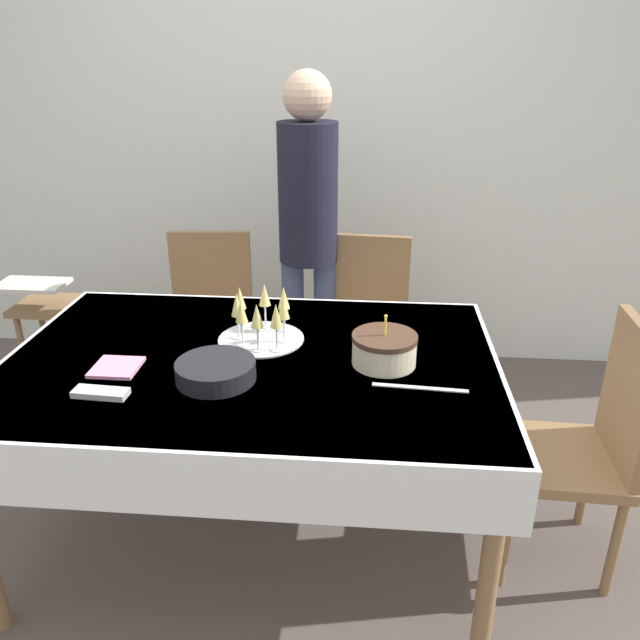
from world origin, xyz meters
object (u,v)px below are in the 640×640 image
Objects in this scene: dining_chair_far_right at (365,327)px; birthday_cake at (384,349)px; person_standing at (308,219)px; high_chair at (47,319)px; dining_chair_far_left at (211,321)px; plate_stack_main at (216,371)px; dining_chair_right_end at (586,439)px; champagne_tray at (261,317)px.

dining_chair_far_right is 0.95m from birthday_cake.
high_chair is (-1.35, -0.07, -0.54)m from person_standing.
person_standing reaches higher than dining_chair_far_left.
dining_chair_far_left is 0.70m from person_standing.
dining_chair_far_right is (0.77, 0.00, 0.00)m from dining_chair_far_left.
person_standing is at bearing 11.79° from dining_chair_far_left.
birthday_cake is 0.56m from plate_stack_main.
dining_chair_far_left is at bearing 150.13° from dining_chair_right_end.
plate_stack_main is at bearing -172.58° from dining_chair_right_end.
high_chair is (-1.17, 1.08, -0.33)m from plate_stack_main.
person_standing reaches higher than high_chair.
dining_chair_far_right is 1.19m from dining_chair_right_end.
champagne_tray is (-0.45, 0.15, 0.04)m from birthday_cake.
champagne_tray is (-0.37, -0.74, 0.36)m from dining_chair_far_right.
champagne_tray is 0.19× the size of person_standing.
dining_chair_far_right is 1.19m from plate_stack_main.
plate_stack_main is 1.63m from high_chair.
dining_chair_far_left is at bearing 117.94° from champagne_tray.
dining_chair_right_end is 0.56× the size of person_standing.
dining_chair_far_left is 4.29× the size of birthday_cake.
dining_chair_far_right is 0.59m from person_standing.
dining_chair_right_end is at bearing -42.80° from person_standing.
champagne_tray is 1.22× the size of plate_stack_main.
person_standing reaches higher than dining_chair_right_end.
birthday_cake reaches higher than dining_chair_far_right.
dining_chair_right_end is 4.29× the size of birthday_cake.
plate_stack_main is (0.30, -1.05, 0.29)m from dining_chair_far_left.
dining_chair_far_right reaches higher than plate_stack_main.
plate_stack_main is (-0.46, -1.05, 0.29)m from dining_chair_far_right.
dining_chair_far_left and dining_chair_far_right have the same top height.
champagne_tray is at bearing -31.46° from high_chair.
birthday_cake is (0.84, -0.90, 0.32)m from dining_chair_far_left.
champagne_tray is at bearing 161.23° from birthday_cake.
dining_chair_far_left is 1.33× the size of high_chair.
high_chair is at bearing 151.59° from birthday_cake.
birthday_cake is at bearing -18.77° from champagne_tray.
champagne_tray reaches higher than dining_chair_far_right.
dining_chair_right_end is at bearing 0.33° from birthday_cake.
dining_chair_right_end is (0.79, -0.89, 0.00)m from dining_chair_far_right.
person_standing reaches higher than dining_chair_far_right.
person_standing reaches higher than plate_stack_main.
birthday_cake is at bearing -46.84° from dining_chair_far_left.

